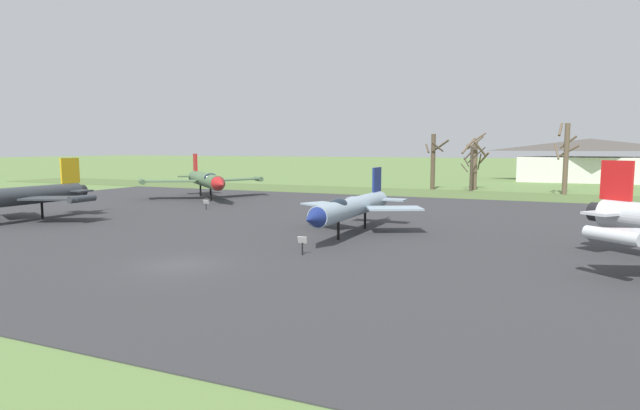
# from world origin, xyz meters

# --- Properties ---
(ground_plane) EXTENTS (600.00, 600.00, 0.00)m
(ground_plane) POSITION_xyz_m (0.00, 0.00, 0.00)
(ground_plane) COLOR #607F42
(asphalt_apron) EXTENTS (80.57, 50.38, 0.05)m
(asphalt_apron) POSITION_xyz_m (0.00, 15.11, 0.03)
(asphalt_apron) COLOR #333335
(asphalt_apron) RESTS_ON ground
(grass_verge_strip) EXTENTS (140.57, 12.00, 0.06)m
(grass_verge_strip) POSITION_xyz_m (0.00, 46.30, 0.03)
(grass_verge_strip) COLOR #526A36
(grass_verge_strip) RESTS_ON ground
(jet_fighter_front_left) EXTENTS (11.23, 15.38, 5.05)m
(jet_fighter_front_left) POSITION_xyz_m (-21.48, 6.03, 2.14)
(jet_fighter_front_left) COLOR #33383D
(jet_fighter_front_left) RESTS_ON ground
(jet_fighter_front_right) EXTENTS (14.05, 13.84, 5.20)m
(jet_fighter_front_right) POSITION_xyz_m (-18.85, 28.22, 2.28)
(jet_fighter_front_right) COLOR #4C6B47
(jet_fighter_front_right) RESTS_ON ground
(info_placard_front_right) EXTENTS (0.60, 0.28, 0.97)m
(info_placard_front_right) POSITION_xyz_m (-12.85, 19.94, 0.61)
(info_placard_front_right) COLOR black
(info_placard_front_right) RESTS_ON ground
(jet_fighter_rear_left) EXTENTS (9.30, 13.56, 4.42)m
(jet_fighter_rear_left) POSITION_xyz_m (4.77, 12.12, 1.94)
(jet_fighter_rear_left) COLOR #8EA3B2
(jet_fighter_rear_left) RESTS_ON ground
(info_placard_rear_left) EXTENTS (0.55, 0.32, 1.08)m
(info_placard_rear_left) POSITION_xyz_m (4.62, 4.70, 0.67)
(info_placard_rear_left) COLOR black
(info_placard_rear_left) RESTS_ON ground
(bare_tree_far_left) EXTENTS (3.40, 3.65, 7.87)m
(bare_tree_far_left) POSITION_xyz_m (2.29, 52.95, 4.24)
(bare_tree_far_left) COLOR brown
(bare_tree_far_left) RESTS_ON ground
(bare_tree_left_of_center) EXTENTS (3.18, 3.19, 6.19)m
(bare_tree_left_of_center) POSITION_xyz_m (7.71, 51.61, 3.47)
(bare_tree_left_of_center) COLOR #42382D
(bare_tree_left_of_center) RESTS_ON ground
(bare_tree_center) EXTENTS (3.92, 3.52, 8.12)m
(bare_tree_center) POSITION_xyz_m (7.80, 54.94, 4.16)
(bare_tree_center) COLOR brown
(bare_tree_center) RESTS_ON ground
(bare_tree_right_of_center) EXTENTS (3.00, 3.02, 9.09)m
(bare_tree_right_of_center) POSITION_xyz_m (19.15, 51.14, 4.86)
(bare_tree_right_of_center) COLOR brown
(bare_tree_right_of_center) RESTS_ON ground
(visitor_building) EXTENTS (24.97, 13.52, 7.56)m
(visitor_building) POSITION_xyz_m (24.02, 81.52, 3.69)
(visitor_building) COLOR silver
(visitor_building) RESTS_ON ground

